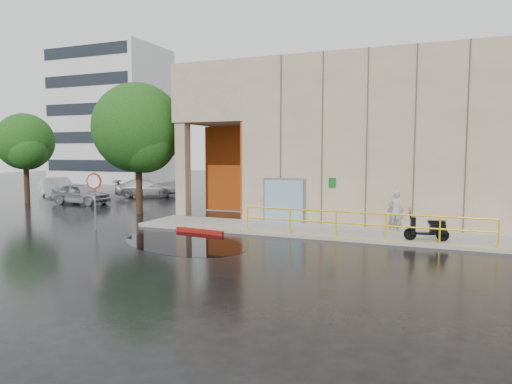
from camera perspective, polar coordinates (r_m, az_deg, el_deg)
ground at (r=16.53m, az=-3.76°, el=-7.18°), size 120.00×120.00×0.00m
sidewalk at (r=19.58m, az=12.80°, el=-5.14°), size 20.00×3.00×0.15m
building at (r=25.60m, az=17.79°, el=6.42°), size 20.00×10.17×8.00m
guardrail at (r=18.12m, az=12.93°, el=-4.02°), size 9.56×0.06×1.03m
distant_building at (r=55.23m, az=-17.65°, el=9.02°), size 12.00×8.08×15.00m
person at (r=20.15m, az=17.09°, el=-2.22°), size 0.68×0.49×1.75m
scooter at (r=18.33m, az=20.63°, el=-3.51°), size 1.66×0.80×1.26m
stop_sign at (r=21.57m, az=-19.56°, el=0.45°), size 0.77×0.17×2.57m
red_curb at (r=19.81m, az=-7.08°, el=-4.89°), size 2.40×0.48×0.18m
puddle at (r=17.85m, az=-9.06°, el=-6.30°), size 6.90×5.72×0.01m
car_a at (r=32.55m, az=-21.04°, el=-0.20°), size 4.09×1.68×1.39m
car_b at (r=38.28m, az=-23.52°, el=0.55°), size 4.79×3.42×1.50m
car_c at (r=36.06m, az=-13.60°, el=0.45°), size 5.00×3.77×1.35m
tree_near at (r=26.35m, az=-14.36°, el=7.36°), size 5.00×5.00×7.32m
tree_far at (r=34.43m, az=-26.86°, el=5.38°), size 3.83×3.80×6.06m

